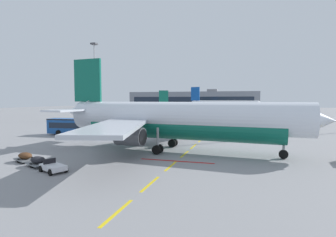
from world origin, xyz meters
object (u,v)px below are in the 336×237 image
object	(u,v)px
apron_shuttle_bus	(80,126)
baggage_train	(38,161)
airliner_far_center	(135,108)
airliner_far_right	(222,106)
airliner_foreground	(176,120)
apron_light_mast_near	(95,72)

from	to	relation	value
apron_shuttle_bus	baggage_train	xyz separation A→B (m)	(9.80, -21.31, -1.23)
airliner_far_center	airliner_far_right	bearing A→B (deg)	27.98
airliner_foreground	airliner_far_right	size ratio (longest dim) A/B	1.05
apron_shuttle_bus	apron_light_mast_near	size ratio (longest dim) A/B	0.50
airliner_foreground	airliner_far_right	distance (m)	79.76
airliner_far_center	baggage_train	size ratio (longest dim) A/B	3.31
airliner_far_right	apron_light_mast_near	distance (m)	52.52
airliner_far_right	apron_shuttle_bus	xyz separation A→B (m)	(-19.18, -69.97, -2.13)
apron_light_mast_near	airliner_far_center	bearing A→B (deg)	72.01
apron_shuttle_bus	apron_light_mast_near	distance (m)	41.61
airliner_foreground	baggage_train	bearing A→B (deg)	-133.15
airliner_foreground	airliner_far_center	distance (m)	71.10
apron_shuttle_bus	apron_light_mast_near	bearing A→B (deg)	117.56
baggage_train	apron_light_mast_near	xyz separation A→B (m)	(-28.01, 56.20, 14.74)
baggage_train	apron_light_mast_near	distance (m)	64.50
apron_shuttle_bus	apron_light_mast_near	world-z (taller)	apron_light_mast_near
baggage_train	apron_light_mast_near	size ratio (longest dim) A/B	0.34
airliner_foreground	apron_light_mast_near	xyz separation A→B (m)	(-38.83, 44.66, 11.31)
airliner_far_center	apron_shuttle_bus	distance (m)	54.69
airliner_far_right	apron_shuttle_bus	bearing A→B (deg)	-105.33
airliner_far_center	airliner_far_right	world-z (taller)	airliner_far_right
airliner_foreground	apron_light_mast_near	bearing A→B (deg)	131.00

